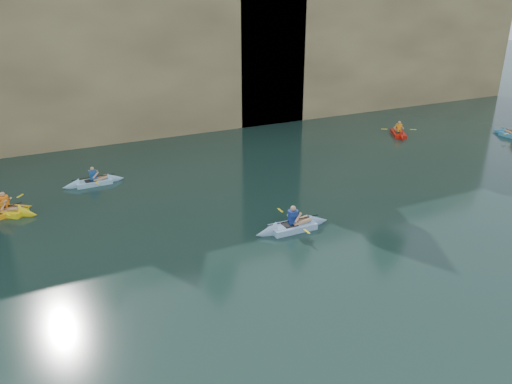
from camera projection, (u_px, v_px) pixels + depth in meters
name	position (u px, v px, depth m)	size (l,w,h in m)	color
ground	(267.00, 344.00, 14.09)	(160.00, 160.00, 0.00)	black
cliff	(82.00, 35.00, 36.71)	(70.00, 16.00, 12.00)	tan
cliff_slab_center	(133.00, 49.00, 31.49)	(24.00, 2.40, 11.40)	tan
cliff_slab_east	(383.00, 46.00, 39.89)	(26.00, 2.40, 9.84)	tan
sea_cave_center	(42.00, 125.00, 30.09)	(3.50, 1.00, 3.20)	black
sea_cave_east	(251.00, 94.00, 35.51)	(5.00, 1.00, 4.50)	black
kayaker_orange	(1.00, 214.00, 21.79)	(2.84, 2.01, 1.06)	#FFA210
kayaker_ltblue_near	(293.00, 226.00, 20.61)	(3.40, 2.62, 1.35)	#88B3E4
kayaker_red_far	(398.00, 133.00, 33.76)	(2.22, 3.18, 1.19)	red
kayaker_yellow	(6.00, 210.00, 22.07)	(2.94, 2.58, 1.29)	yellow
kayaker_ltblue_mid	(94.00, 182.00, 25.34)	(3.12, 2.33, 1.18)	#8EC6ED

